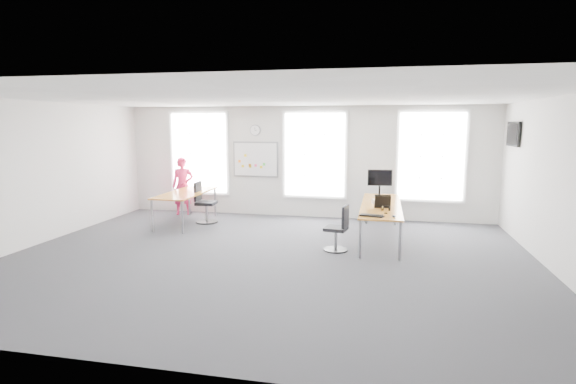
% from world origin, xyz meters
% --- Properties ---
extents(floor, '(10.00, 10.00, 0.00)m').
position_xyz_m(floor, '(0.00, 0.00, 0.00)').
color(floor, '#28282D').
rests_on(floor, ground).
extents(ceiling, '(10.00, 10.00, 0.00)m').
position_xyz_m(ceiling, '(0.00, 0.00, 3.00)').
color(ceiling, white).
rests_on(ceiling, ground).
extents(wall_back, '(10.00, 0.00, 10.00)m').
position_xyz_m(wall_back, '(0.00, 4.00, 1.50)').
color(wall_back, silver).
rests_on(wall_back, ground).
extents(wall_front, '(10.00, 0.00, 10.00)m').
position_xyz_m(wall_front, '(0.00, -4.00, 1.50)').
color(wall_front, silver).
rests_on(wall_front, ground).
extents(wall_left, '(0.00, 10.00, 10.00)m').
position_xyz_m(wall_left, '(-5.00, 0.00, 1.50)').
color(wall_left, silver).
rests_on(wall_left, ground).
extents(wall_right, '(0.00, 10.00, 10.00)m').
position_xyz_m(wall_right, '(5.00, 0.00, 1.50)').
color(wall_right, silver).
rests_on(wall_right, ground).
extents(window_left, '(1.60, 0.06, 2.20)m').
position_xyz_m(window_left, '(-3.00, 3.97, 1.70)').
color(window_left, silver).
rests_on(window_left, wall_back).
extents(window_mid, '(1.60, 0.06, 2.20)m').
position_xyz_m(window_mid, '(0.30, 3.97, 1.70)').
color(window_mid, silver).
rests_on(window_mid, wall_back).
extents(window_right, '(1.60, 0.06, 2.20)m').
position_xyz_m(window_right, '(3.30, 3.97, 1.70)').
color(window_right, silver).
rests_on(window_right, wall_back).
extents(desk_right, '(0.85, 3.19, 0.78)m').
position_xyz_m(desk_right, '(2.09, 1.91, 0.73)').
color(desk_right, '#D5873E').
rests_on(desk_right, ground).
extents(desk_left, '(0.88, 2.21, 0.81)m').
position_xyz_m(desk_left, '(-2.78, 2.50, 0.74)').
color(desk_left, '#D5873E').
rests_on(desk_left, ground).
extents(chair_right, '(0.50, 0.50, 0.93)m').
position_xyz_m(chair_right, '(1.27, 0.80, 0.41)').
color(chair_right, black).
rests_on(chair_right, ground).
extents(chair_left, '(0.56, 0.56, 1.05)m').
position_xyz_m(chair_left, '(-2.38, 2.71, 0.46)').
color(chair_left, black).
rests_on(chair_left, ground).
extents(person, '(0.68, 0.56, 1.61)m').
position_xyz_m(person, '(-3.36, 3.59, 0.80)').
color(person, '#D82457').
rests_on(person, ground).
extents(whiteboard, '(1.20, 0.03, 0.90)m').
position_xyz_m(whiteboard, '(-1.35, 3.97, 1.55)').
color(whiteboard, white).
rests_on(whiteboard, wall_back).
extents(wall_clock, '(0.30, 0.04, 0.30)m').
position_xyz_m(wall_clock, '(-1.35, 3.97, 2.35)').
color(wall_clock, gray).
rests_on(wall_clock, wall_back).
extents(tv, '(0.06, 0.90, 0.55)m').
position_xyz_m(tv, '(4.95, 3.00, 2.30)').
color(tv, black).
rests_on(tv, wall_right).
extents(keyboard, '(0.48, 0.30, 0.02)m').
position_xyz_m(keyboard, '(1.92, 0.60, 0.79)').
color(keyboard, black).
rests_on(keyboard, desk_right).
extents(mouse, '(0.08, 0.12, 0.04)m').
position_xyz_m(mouse, '(2.34, 0.59, 0.80)').
color(mouse, black).
rests_on(mouse, desk_right).
extents(lens_cap, '(0.07, 0.07, 0.01)m').
position_xyz_m(lens_cap, '(2.19, 0.93, 0.78)').
color(lens_cap, black).
rests_on(lens_cap, desk_right).
extents(headphones, '(0.18, 0.09, 0.10)m').
position_xyz_m(headphones, '(2.19, 1.24, 0.82)').
color(headphones, black).
rests_on(headphones, desk_right).
extents(laptop_sleeve, '(0.34, 0.22, 0.27)m').
position_xyz_m(laptop_sleeve, '(2.12, 1.50, 0.91)').
color(laptop_sleeve, black).
rests_on(laptop_sleeve, desk_right).
extents(paper_stack, '(0.34, 0.29, 0.10)m').
position_xyz_m(paper_stack, '(2.04, 2.01, 0.82)').
color(paper_stack, beige).
rests_on(paper_stack, desk_right).
extents(monitor, '(0.59, 0.24, 0.65)m').
position_xyz_m(monitor, '(2.04, 3.07, 1.17)').
color(monitor, black).
rests_on(monitor, desk_right).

